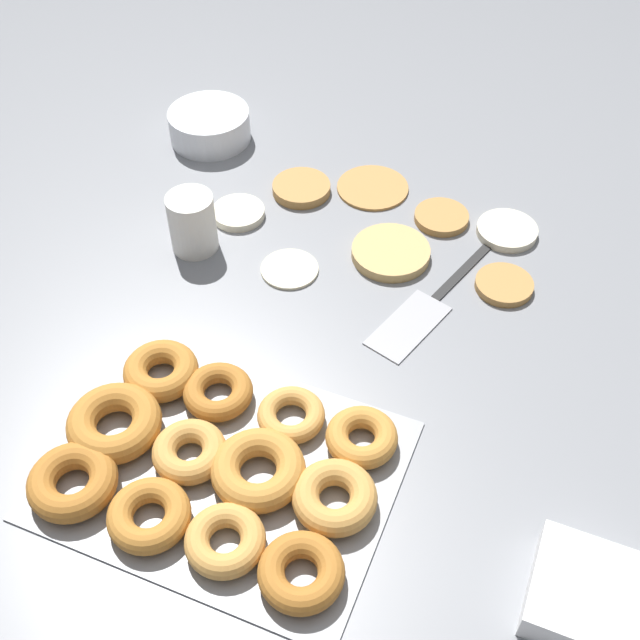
{
  "coord_description": "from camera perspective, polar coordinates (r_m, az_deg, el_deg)",
  "views": [
    {
      "loc": [
        0.25,
        -0.78,
        0.82
      ],
      "look_at": [
        -0.03,
        -0.11,
        0.04
      ],
      "focal_mm": 45.0,
      "sensor_mm": 36.0,
      "label": 1
    }
  ],
  "objects": [
    {
      "name": "ground_plane",
      "position": [
        1.16,
        3.34,
        1.98
      ],
      "size": [
        3.0,
        3.0,
        0.0
      ],
      "primitive_type": "plane",
      "color": "gray"
    },
    {
      "name": "pancake_0",
      "position": [
        1.22,
        5.05,
        4.81
      ],
      "size": [
        0.12,
        0.12,
        0.02
      ],
      "primitive_type": "cylinder",
      "color": "tan",
      "rests_on": "ground_plane"
    },
    {
      "name": "pancake_1",
      "position": [
        1.33,
        -1.33,
        9.36
      ],
      "size": [
        0.1,
        0.1,
        0.02
      ],
      "primitive_type": "cylinder",
      "color": "#B27F42",
      "rests_on": "ground_plane"
    },
    {
      "name": "pancake_2",
      "position": [
        1.19,
        12.96,
        2.45
      ],
      "size": [
        0.08,
        0.08,
        0.01
      ],
      "primitive_type": "cylinder",
      "color": "#B27F42",
      "rests_on": "ground_plane"
    },
    {
      "name": "pancake_3",
      "position": [
        1.19,
        -2.16,
        3.74
      ],
      "size": [
        0.09,
        0.09,
        0.01
      ],
      "primitive_type": "cylinder",
      "color": "beige",
      "rests_on": "ground_plane"
    },
    {
      "name": "pancake_4",
      "position": [
        1.29,
        -5.82,
        7.59
      ],
      "size": [
        0.08,
        0.08,
        0.01
      ],
      "primitive_type": "cylinder",
      "color": "beige",
      "rests_on": "ground_plane"
    },
    {
      "name": "pancake_5",
      "position": [
        1.28,
        13.15,
        6.22
      ],
      "size": [
        0.09,
        0.09,
        0.01
      ],
      "primitive_type": "cylinder",
      "color": "beige",
      "rests_on": "ground_plane"
    },
    {
      "name": "pancake_6",
      "position": [
        1.34,
        3.77,
        9.46
      ],
      "size": [
        0.12,
        0.12,
        0.01
      ],
      "primitive_type": "cylinder",
      "color": "#B27F42",
      "rests_on": "ground_plane"
    },
    {
      "name": "pancake_7",
      "position": [
        1.29,
        8.63,
        7.24
      ],
      "size": [
        0.09,
        0.09,
        0.01
      ],
      "primitive_type": "cylinder",
      "color": "#B27F42",
      "rests_on": "ground_plane"
    },
    {
      "name": "donut_tray",
      "position": [
        0.97,
        -7.67,
        -9.96
      ],
      "size": [
        0.4,
        0.31,
        0.04
      ],
      "color": "#93969B",
      "rests_on": "ground_plane"
    },
    {
      "name": "batter_bowl",
      "position": [
        1.46,
        -7.86,
        13.54
      ],
      "size": [
        0.14,
        0.14,
        0.05
      ],
      "color": "white",
      "rests_on": "ground_plane"
    },
    {
      "name": "container_stack",
      "position": [
        0.92,
        18.44,
        -18.1
      ],
      "size": [
        0.12,
        0.12,
        0.04
      ],
      "color": "white",
      "rests_on": "ground_plane"
    },
    {
      "name": "paper_cup",
      "position": [
        1.22,
        -9.07,
        6.84
      ],
      "size": [
        0.07,
        0.07,
        0.09
      ],
      "color": "white",
      "rests_on": "ground_plane"
    },
    {
      "name": "spatula",
      "position": [
        1.14,
        7.24,
        0.57
      ],
      "size": [
        0.12,
        0.29,
        0.01
      ],
      "rotation": [
        0.0,
        0.0,
        4.42
      ],
      "color": "black",
      "rests_on": "ground_plane"
    }
  ]
}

